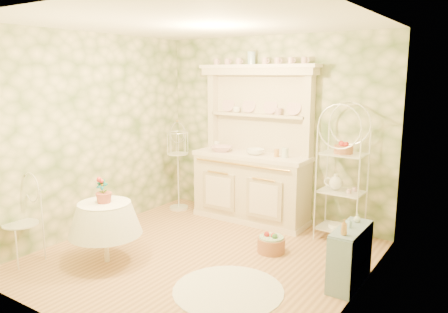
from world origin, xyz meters
The scene contains 22 objects.
floor centered at (0.00, 0.00, 0.00)m, with size 3.60×3.60×0.00m, color tan.
ceiling centered at (0.00, 0.00, 2.70)m, with size 3.60×3.60×0.00m, color white.
wall_left centered at (-1.80, 0.00, 1.35)m, with size 3.60×3.60×0.00m, color beige.
wall_right centered at (1.80, 0.00, 1.35)m, with size 3.60×3.60×0.00m, color beige.
wall_back centered at (0.00, 1.80, 1.35)m, with size 3.60×3.60×0.00m, color beige.
wall_front centered at (0.00, -1.80, 1.35)m, with size 3.60×3.60×0.00m, color beige.
kitchen_dresser centered at (-0.20, 1.52, 1.15)m, with size 1.87×0.61×2.29m, color beige.
bakers_rack centered at (1.17, 1.49, 0.96)m, with size 0.60×0.43×1.93m, color white.
side_shelf centered at (1.68, 0.33, 0.28)m, with size 0.24×0.66×0.56m, color #7A94A9.
round_table centered at (-0.84, -0.70, 0.34)m, with size 0.63×0.63×0.68m, color white.
cafe_chair centered at (-1.68, -1.22, 0.44)m, with size 0.40×0.40×0.88m, color white.
birdcage_stand centered at (-1.44, 1.34, 0.70)m, with size 0.33×0.33×1.40m, color white.
floor_basket centered at (0.62, 0.61, 0.12)m, with size 0.38×0.38×0.25m, color #B2714C.
lace_rug centered at (0.71, -0.49, 0.00)m, with size 1.13×1.13×0.01m, color white.
bowl_floral centered at (-0.67, 1.44, 1.02)m, with size 0.33×0.33×0.08m, color white.
bowl_white centered at (-0.12, 1.49, 1.02)m, with size 0.26×0.26×0.08m, color white.
cup_left centered at (-0.56, 1.68, 1.61)m, with size 0.12×0.12×0.09m, color white.
cup_right centered at (0.14, 1.68, 1.61)m, with size 0.11×0.11×0.10m, color white.
potted_geranium centered at (-0.85, -0.71, 0.85)m, with size 0.14×0.10×0.27m, color #3F7238.
bottle_amber centered at (1.68, 0.09, 0.68)m, with size 0.06×0.06×0.16m, color #B68141.
bottle_blue centered at (1.65, 0.32, 0.65)m, with size 0.05×0.05×0.11m, color #A1C4D9.
bottle_glass centered at (1.67, 0.52, 0.65)m, with size 0.07×0.07×0.09m, color silver.
Camera 1 is at (2.95, -3.91, 2.16)m, focal length 35.00 mm.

